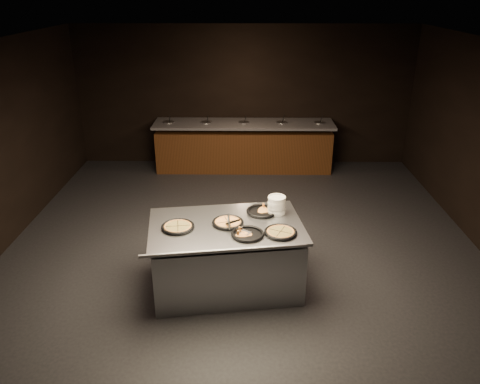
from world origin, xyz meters
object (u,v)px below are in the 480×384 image
at_px(serving_counter, 226,258).
at_px(pan_veggie_whole, 178,227).
at_px(plate_stack, 277,205).
at_px(pan_cheese_whole, 228,222).

relative_size(serving_counter, pan_veggie_whole, 5.03).
relative_size(serving_counter, plate_stack, 8.86).
bearing_deg(pan_cheese_whole, pan_veggie_whole, -168.59).
bearing_deg(pan_cheese_whole, serving_counter, -127.46).
height_order(serving_counter, pan_veggie_whole, pan_veggie_whole).
height_order(serving_counter, pan_cheese_whole, pan_cheese_whole).
bearing_deg(serving_counter, pan_cheese_whole, 44.24).
bearing_deg(serving_counter, pan_veggie_whole, -179.18).
bearing_deg(pan_veggie_whole, serving_counter, 9.12).
xyz_separation_m(serving_counter, pan_cheese_whole, (0.02, 0.03, 0.49)).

